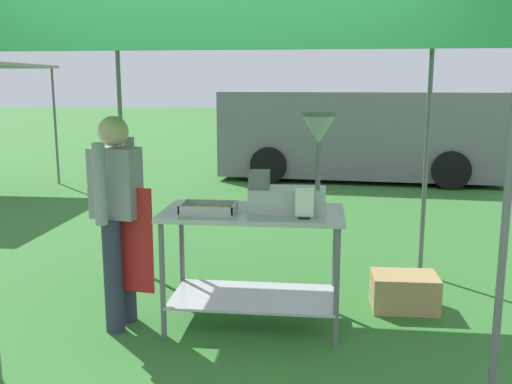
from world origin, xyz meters
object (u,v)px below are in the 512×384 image
donut_cart (253,243)px  vendor (118,211)px  van_grey (360,134)px  donut_tray (209,210)px  donut_fryer (294,178)px  supply_crate (404,292)px  menu_sign (304,206)px  stall_canopy (254,31)px

donut_cart → vendor: size_ratio=0.84×
vendor → van_grey: (2.25, 7.36, -0.03)m
vendor → donut_tray: bearing=3.4°
donut_cart → donut_fryer: (0.31, -0.01, 0.51)m
van_grey → donut_fryer: bearing=-97.4°
donut_tray → van_grey: size_ratio=0.07×
donut_cart → vendor: bearing=-171.6°
donut_tray → supply_crate: size_ratio=0.74×
menu_sign → supply_crate: size_ratio=0.41×
donut_cart → menu_sign: bearing=-29.5°
donut_tray → donut_fryer: 0.67m
donut_cart → van_grey: bearing=80.2°
menu_sign → vendor: bearing=177.0°
supply_crate → van_grey: van_grey is taller
vendor → donut_cart: bearing=8.4°
supply_crate → van_grey: (0.04, 6.77, 0.73)m
donut_tray → donut_fryer: bearing=9.2°
menu_sign → donut_tray: bearing=170.7°
stall_canopy → supply_crate: bearing=16.3°
stall_canopy → donut_cart: size_ratio=2.34×
donut_fryer → menu_sign: size_ratio=3.30×
donut_cart → donut_fryer: size_ratio=1.85×
donut_cart → van_grey: size_ratio=0.25×
stall_canopy → menu_sign: (0.39, -0.32, -1.22)m
vendor → supply_crate: (2.20, 0.60, -0.76)m
donut_cart → donut_tray: 0.43m
stall_canopy → donut_tray: (-0.31, -0.20, -1.29)m
stall_canopy → van_grey: 7.35m
donut_cart → van_grey: 7.33m
donut_fryer → van_grey: 7.29m
donut_fryer → van_grey: size_ratio=0.14×
menu_sign → donut_cart: bearing=150.5°
donut_cart → supply_crate: bearing=20.4°
stall_canopy → donut_fryer: size_ratio=4.33×
vendor → van_grey: 7.70m
supply_crate → van_grey: 6.81m
menu_sign → stall_canopy: bearing=140.8°
supply_crate → donut_cart: bearing=-159.6°
van_grey → menu_sign: bearing=-96.6°
donut_fryer → van_grey: (0.94, 7.22, -0.28)m
donut_fryer → stall_canopy: bearing=161.4°
donut_tray → vendor: vendor is taller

